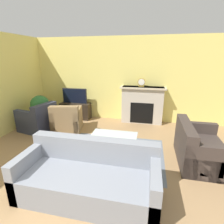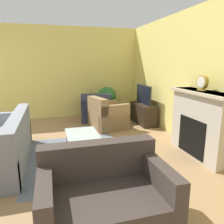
{
  "view_description": "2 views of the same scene",
  "coord_description": "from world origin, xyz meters",
  "px_view_note": "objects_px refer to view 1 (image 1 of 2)",
  "views": [
    {
      "loc": [
        1.09,
        -1.09,
        2.08
      ],
      "look_at": [
        0.24,
        2.8,
        0.81
      ],
      "focal_mm": 28.0,
      "sensor_mm": 36.0,
      "label": 1
    },
    {
      "loc": [
        4.02,
        1.89,
        1.66
      ],
      "look_at": [
        0.16,
        2.99,
        0.74
      ],
      "focal_mm": 35.0,
      "sensor_mm": 36.0,
      "label": 2
    }
  ],
  "objects_px": {
    "couch_loveseat": "(198,149)",
    "mantel_clock": "(141,82)",
    "tv": "(75,96)",
    "armchair_by_window": "(38,120)",
    "couch_sectional": "(89,178)",
    "armchair_accent": "(67,121)",
    "coffee_table": "(114,137)",
    "potted_plant": "(40,106)"
  },
  "relations": [
    {
      "from": "couch_sectional",
      "to": "armchair_accent",
      "type": "bearing_deg",
      "value": 123.3
    },
    {
      "from": "couch_sectional",
      "to": "potted_plant",
      "type": "height_order",
      "value": "potted_plant"
    },
    {
      "from": "armchair_by_window",
      "to": "coffee_table",
      "type": "distance_m",
      "value": 2.53
    },
    {
      "from": "couch_sectional",
      "to": "mantel_clock",
      "type": "distance_m",
      "value": 3.58
    },
    {
      "from": "potted_plant",
      "to": "mantel_clock",
      "type": "relative_size",
      "value": 3.55
    },
    {
      "from": "couch_sectional",
      "to": "tv",
      "type": "bearing_deg",
      "value": 116.72
    },
    {
      "from": "couch_sectional",
      "to": "armchair_accent",
      "type": "distance_m",
      "value": 2.63
    },
    {
      "from": "potted_plant",
      "to": "armchair_by_window",
      "type": "bearing_deg",
      "value": -69.39
    },
    {
      "from": "coffee_table",
      "to": "mantel_clock",
      "type": "xyz_separation_m",
      "value": [
        0.45,
        2.02,
        0.96
      ]
    },
    {
      "from": "couch_loveseat",
      "to": "coffee_table",
      "type": "relative_size",
      "value": 1.23
    },
    {
      "from": "armchair_accent",
      "to": "potted_plant",
      "type": "height_order",
      "value": "potted_plant"
    },
    {
      "from": "tv",
      "to": "couch_loveseat",
      "type": "xyz_separation_m",
      "value": [
        3.53,
        -1.98,
        -0.51
      ]
    },
    {
      "from": "couch_loveseat",
      "to": "armchair_accent",
      "type": "relative_size",
      "value": 1.31
    },
    {
      "from": "potted_plant",
      "to": "mantel_clock",
      "type": "bearing_deg",
      "value": 17.08
    },
    {
      "from": "couch_sectional",
      "to": "coffee_table",
      "type": "height_order",
      "value": "couch_sectional"
    },
    {
      "from": "armchair_by_window",
      "to": "potted_plant",
      "type": "relative_size",
      "value": 1.05
    },
    {
      "from": "couch_sectional",
      "to": "mantel_clock",
      "type": "bearing_deg",
      "value": 80.5
    },
    {
      "from": "couch_loveseat",
      "to": "mantel_clock",
      "type": "distance_m",
      "value": 2.66
    },
    {
      "from": "armchair_accent",
      "to": "potted_plant",
      "type": "bearing_deg",
      "value": -28.15
    },
    {
      "from": "armchair_accent",
      "to": "coffee_table",
      "type": "xyz_separation_m",
      "value": [
        1.56,
        -0.85,
        0.06
      ]
    },
    {
      "from": "mantel_clock",
      "to": "couch_loveseat",
      "type": "bearing_deg",
      "value": -57.68
    },
    {
      "from": "coffee_table",
      "to": "armchair_by_window",
      "type": "bearing_deg",
      "value": 162.98
    },
    {
      "from": "armchair_accent",
      "to": "potted_plant",
      "type": "xyz_separation_m",
      "value": [
        -1.0,
        0.25,
        0.32
      ]
    },
    {
      "from": "couch_loveseat",
      "to": "armchair_accent",
      "type": "distance_m",
      "value": 3.44
    },
    {
      "from": "mantel_clock",
      "to": "coffee_table",
      "type": "bearing_deg",
      "value": -102.61
    },
    {
      "from": "potted_plant",
      "to": "couch_sectional",
      "type": "bearing_deg",
      "value": -45.16
    },
    {
      "from": "armchair_by_window",
      "to": "potted_plant",
      "type": "bearing_deg",
      "value": -147.82
    },
    {
      "from": "tv",
      "to": "armchair_accent",
      "type": "relative_size",
      "value": 0.88
    },
    {
      "from": "couch_loveseat",
      "to": "mantel_clock",
      "type": "relative_size",
      "value": 4.72
    },
    {
      "from": "tv",
      "to": "armchair_by_window",
      "type": "xyz_separation_m",
      "value": [
        -0.65,
        -1.19,
        -0.51
      ]
    },
    {
      "from": "coffee_table",
      "to": "potted_plant",
      "type": "distance_m",
      "value": 2.79
    },
    {
      "from": "armchair_by_window",
      "to": "couch_loveseat",
      "type": "bearing_deg",
      "value": 90.91
    },
    {
      "from": "armchair_accent",
      "to": "couch_loveseat",
      "type": "bearing_deg",
      "value": 151.08
    },
    {
      "from": "couch_sectional",
      "to": "potted_plant",
      "type": "bearing_deg",
      "value": 134.84
    },
    {
      "from": "tv",
      "to": "couch_sectional",
      "type": "relative_size",
      "value": 0.4
    },
    {
      "from": "coffee_table",
      "to": "couch_loveseat",
      "type": "bearing_deg",
      "value": -1.53
    },
    {
      "from": "couch_sectional",
      "to": "armchair_accent",
      "type": "height_order",
      "value": "same"
    },
    {
      "from": "armchair_accent",
      "to": "mantel_clock",
      "type": "height_order",
      "value": "mantel_clock"
    },
    {
      "from": "tv",
      "to": "armchair_accent",
      "type": "height_order",
      "value": "tv"
    },
    {
      "from": "couch_sectional",
      "to": "coffee_table",
      "type": "relative_size",
      "value": 2.05
    },
    {
      "from": "armchair_accent",
      "to": "coffee_table",
      "type": "relative_size",
      "value": 0.94
    },
    {
      "from": "tv",
      "to": "couch_loveseat",
      "type": "height_order",
      "value": "tv"
    }
  ]
}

